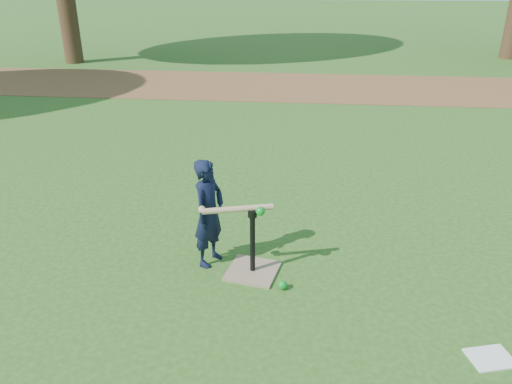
# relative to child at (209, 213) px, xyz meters

# --- Properties ---
(ground) EXTENTS (80.00, 80.00, 0.00)m
(ground) POSITION_rel_child_xyz_m (0.23, -0.05, -0.50)
(ground) COLOR #285116
(ground) RESTS_ON ground
(dirt_strip) EXTENTS (24.00, 3.00, 0.01)m
(dirt_strip) POSITION_rel_child_xyz_m (0.23, 7.45, -0.49)
(dirt_strip) COLOR brown
(dirt_strip) RESTS_ON ground
(child) EXTENTS (0.36, 0.43, 1.00)m
(child) POSITION_rel_child_xyz_m (0.00, 0.00, 0.00)
(child) COLOR black
(child) RESTS_ON ground
(wiffle_ball_ground) EXTENTS (0.08, 0.08, 0.08)m
(wiffle_ball_ground) POSITION_rel_child_xyz_m (0.68, -0.37, -0.46)
(wiffle_ball_ground) COLOR #0C8B22
(wiffle_ball_ground) RESTS_ON ground
(clipboard) EXTENTS (0.35, 0.30, 0.01)m
(clipboard) POSITION_rel_child_xyz_m (2.17, -1.04, -0.49)
(clipboard) COLOR white
(clipboard) RESTS_ON ground
(batting_tee) EXTENTS (0.51, 0.51, 0.61)m
(batting_tee) POSITION_rel_child_xyz_m (0.40, -0.14, -0.39)
(batting_tee) COLOR #91755C
(batting_tee) RESTS_ON ground
(swing_action) EXTENTS (0.63, 0.21, 0.08)m
(swing_action) POSITION_rel_child_xyz_m (0.29, -0.16, 0.13)
(swing_action) COLOR tan
(swing_action) RESTS_ON ground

